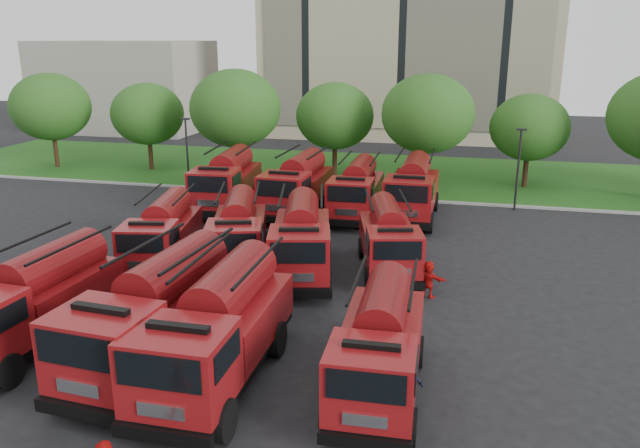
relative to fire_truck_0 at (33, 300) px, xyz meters
The scene contains 29 objects.
ground 7.67m from the fire_truck_0, 44.22° to the left, with size 140.00×140.00×0.00m, color black.
lawn 31.72m from the fire_truck_0, 80.25° to the left, with size 70.00×16.00×0.12m, color #204E14.
curb 23.79m from the fire_truck_0, 76.94° to the left, with size 70.00×0.30×0.14m, color gray.
apartment_building 54.74m from the fire_truck_0, 82.11° to the left, with size 30.00×14.18×25.00m.
side_building 55.14m from the fire_truck_0, 116.59° to the left, with size 18.00×12.00×10.00m, color gray.
tree_0 33.16m from the fire_truck_0, 124.40° to the left, with size 6.30×6.30×7.70m.
tree_1 30.29m from the fire_truck_0, 110.65° to the left, with size 5.71×5.71×6.98m.
tree_2 27.10m from the fire_truck_0, 95.63° to the left, with size 6.72×6.72×8.22m.
tree_3 29.70m from the fire_truck_0, 81.51° to the left, with size 5.88×5.88×7.19m.
tree_4 30.17m from the fire_truck_0, 67.71° to the left, with size 6.55×6.55×8.01m.
tree_5 34.19m from the fire_truck_0, 57.40° to the left, with size 5.46×5.46×6.68m.
lamp_post_0 22.93m from the fire_truck_0, 101.68° to the left, with size 0.60×0.25×5.11m.
lamp_post_1 28.38m from the fire_truck_0, 52.24° to the left, with size 0.60×0.25×5.11m.
fire_truck_0 is the anchor object (origin of this frame).
fire_truck_1 4.86m from the fire_truck_0, ahead, with size 3.41×8.16×3.63m.
fire_truck_2 7.23m from the fire_truck_0, ahead, with size 2.92×7.85×3.57m.
fire_truck_3 12.11m from the fire_truck_0, ahead, with size 2.74×6.96×3.13m.
fire_truck_4 8.51m from the fire_truck_0, 86.35° to the left, with size 3.63×7.13×3.10m.
fire_truck_5 10.11m from the fire_truck_0, 66.56° to the left, with size 4.29×7.39×3.19m.
fire_truck_6 11.31m from the fire_truck_0, 50.08° to the left, with size 4.14×7.71×3.34m.
fire_truck_7 14.98m from the fire_truck_0, 42.64° to the left, with size 3.81×7.02×3.04m.
fire_truck_8 18.65m from the fire_truck_0, 90.74° to the left, with size 3.46×8.05×3.56m.
fire_truck_9 19.12m from the fire_truck_0, 76.85° to the left, with size 3.08×7.84×3.52m.
fire_truck_10 20.31m from the fire_truck_0, 66.83° to the left, with size 2.81×7.30×3.29m.
fire_truck_11 22.22m from the fire_truck_0, 59.55° to the left, with size 2.85×7.72×3.51m.
firefighter_2 11.77m from the fire_truck_0, 13.56° to the right, with size 0.87×0.50×1.49m, color #B90F0E.
firefighter_3 13.07m from the fire_truck_0, ahead, with size 1.15×0.59×1.78m, color black.
firefighter_4 6.88m from the fire_truck_0, 93.96° to the left, with size 0.73×0.48×1.50m, color black.
firefighter_5 15.09m from the fire_truck_0, 29.45° to the left, with size 1.47×0.63×1.58m, color #B90F0E.
Camera 1 is at (8.93, -22.25, 10.39)m, focal length 35.00 mm.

